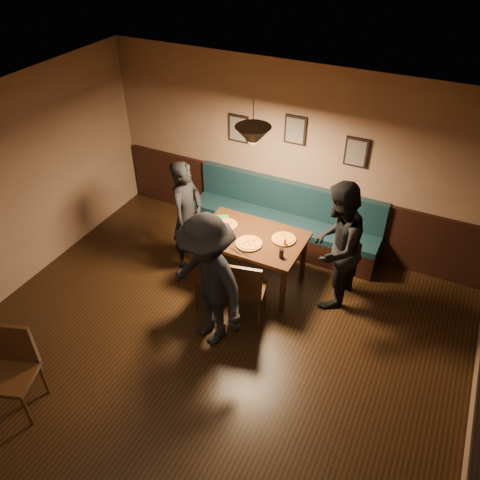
% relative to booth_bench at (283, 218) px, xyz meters
% --- Properties ---
extents(floor, '(7.00, 7.00, 0.00)m').
position_rel_booth_bench_xyz_m(floor, '(0.00, -3.20, -0.50)').
color(floor, black).
rests_on(floor, ground).
extents(ceiling, '(7.00, 7.00, 0.00)m').
position_rel_booth_bench_xyz_m(ceiling, '(0.00, -3.20, 2.30)').
color(ceiling, silver).
rests_on(ceiling, ground).
extents(wall_back, '(6.00, 0.00, 6.00)m').
position_rel_booth_bench_xyz_m(wall_back, '(0.00, 0.30, 0.90)').
color(wall_back, '#8C704F').
rests_on(wall_back, ground).
extents(wainscot, '(5.88, 0.06, 1.00)m').
position_rel_booth_bench_xyz_m(wainscot, '(0.00, 0.27, 0.00)').
color(wainscot, black).
rests_on(wainscot, ground).
extents(booth_bench, '(3.00, 0.60, 1.00)m').
position_rel_booth_bench_xyz_m(booth_bench, '(0.00, 0.00, 0.00)').
color(booth_bench, '#0F232D').
rests_on(booth_bench, ground).
extents(picture_left, '(0.32, 0.04, 0.42)m').
position_rel_booth_bench_xyz_m(picture_left, '(-0.90, 0.27, 1.20)').
color(picture_left, black).
rests_on(picture_left, wall_back).
extents(picture_center, '(0.32, 0.04, 0.42)m').
position_rel_booth_bench_xyz_m(picture_center, '(0.00, 0.27, 1.35)').
color(picture_center, black).
rests_on(picture_center, wall_back).
extents(picture_right, '(0.32, 0.04, 0.42)m').
position_rel_booth_bench_xyz_m(picture_right, '(0.90, 0.27, 1.20)').
color(picture_right, black).
rests_on(picture_right, wall_back).
extents(pendant_lamp, '(0.44, 0.44, 0.25)m').
position_rel_booth_bench_xyz_m(pendant_lamp, '(-0.09, -0.98, 1.75)').
color(pendant_lamp, black).
rests_on(pendant_lamp, ceiling).
extents(dining_table, '(1.46, 0.95, 0.78)m').
position_rel_booth_bench_xyz_m(dining_table, '(-0.09, -0.98, -0.11)').
color(dining_table, black).
rests_on(dining_table, floor).
extents(chair_near_left, '(0.45, 0.45, 1.00)m').
position_rel_booth_bench_xyz_m(chair_near_left, '(-0.33, -1.64, -0.00)').
color(chair_near_left, black).
rests_on(chair_near_left, floor).
extents(chair_near_right, '(0.53, 0.53, 1.01)m').
position_rel_booth_bench_xyz_m(chair_near_right, '(0.19, -1.68, 0.00)').
color(chair_near_right, black).
rests_on(chair_near_right, floor).
extents(diner_left, '(0.41, 0.62, 1.69)m').
position_rel_booth_bench_xyz_m(diner_left, '(-1.09, -1.02, 0.35)').
color(diner_left, black).
rests_on(diner_left, floor).
extents(diner_right, '(0.76, 0.94, 1.83)m').
position_rel_booth_bench_xyz_m(diner_right, '(1.06, -0.87, 0.41)').
color(diner_right, black).
rests_on(diner_right, floor).
extents(diner_front, '(1.35, 1.09, 1.82)m').
position_rel_booth_bench_xyz_m(diner_front, '(-0.09, -2.20, 0.41)').
color(diner_front, black).
rests_on(diner_front, floor).
extents(pizza_a, '(0.37, 0.37, 0.04)m').
position_rel_booth_bench_xyz_m(pizza_a, '(-0.51, -0.91, 0.30)').
color(pizza_a, orange).
rests_on(pizza_a, dining_table).
extents(pizza_b, '(0.47, 0.47, 0.04)m').
position_rel_booth_bench_xyz_m(pizza_b, '(-0.04, -1.17, 0.30)').
color(pizza_b, gold).
rests_on(pizza_b, dining_table).
extents(pizza_c, '(0.43, 0.43, 0.04)m').
position_rel_booth_bench_xyz_m(pizza_c, '(0.34, -0.87, 0.30)').
color(pizza_c, orange).
rests_on(pizza_c, dining_table).
extents(soda_glass, '(0.07, 0.07, 0.13)m').
position_rel_booth_bench_xyz_m(soda_glass, '(0.45, -1.24, 0.35)').
color(soda_glass, black).
rests_on(soda_glass, dining_table).
extents(tabasco_bottle, '(0.04, 0.04, 0.13)m').
position_rel_booth_bench_xyz_m(tabasco_bottle, '(0.41, -1.00, 0.34)').
color(tabasco_bottle, '#AB0F05').
rests_on(tabasco_bottle, dining_table).
extents(napkin_a, '(0.23, 0.23, 0.01)m').
position_rel_booth_bench_xyz_m(napkin_a, '(-0.64, -0.77, 0.28)').
color(napkin_a, '#207822').
rests_on(napkin_a, dining_table).
extents(napkin_b, '(0.20, 0.20, 0.01)m').
position_rel_booth_bench_xyz_m(napkin_b, '(-0.65, -1.27, 0.28)').
color(napkin_b, '#20792F').
rests_on(napkin_b, dining_table).
extents(cutlery_set, '(0.16, 0.07, 0.00)m').
position_rel_booth_bench_xyz_m(cutlery_set, '(-0.07, -1.38, 0.28)').
color(cutlery_set, '#B8B8BD').
rests_on(cutlery_set, dining_table).
extents(cafe_chair_far, '(0.60, 0.60, 1.06)m').
position_rel_booth_bench_xyz_m(cafe_chair_far, '(-1.46, -4.02, 0.03)').
color(cafe_chair_far, black).
rests_on(cafe_chair_far, floor).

